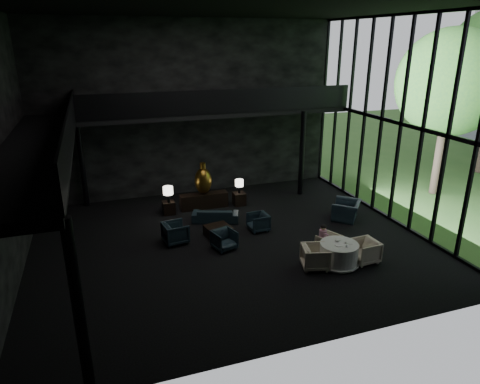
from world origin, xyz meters
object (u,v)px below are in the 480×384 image
object	(u,v)px
side_table_right	(239,199)
dining_chair_north	(329,243)
table_lamp_right	(239,184)
lounge_armchair_east	(258,221)
lounge_armchair_west	(175,231)
window_armchair	(347,206)
child	(323,233)
lounge_armchair_south	(224,239)
bronze_urn	(203,181)
dining_chair_east	(364,249)
coffee_table	(218,231)
table_lamp_left	(168,191)
dining_table	(338,255)
side_table_left	(169,208)
console	(204,201)
dining_chair_west	(315,255)

from	to	relation	value
side_table_right	dining_chair_north	bearing A→B (deg)	-74.52
table_lamp_right	lounge_armchair_east	distance (m)	2.92
lounge_armchair_west	window_armchair	world-z (taller)	window_armchair
window_armchair	child	world-z (taller)	window_armchair
side_table_right	lounge_armchair_south	size ratio (longest dim) A/B	0.75
bronze_urn	side_table_right	size ratio (longest dim) A/B	2.43
table_lamp_right	dining_chair_east	size ratio (longest dim) A/B	0.67
dining_chair_east	table_lamp_right	bearing A→B (deg)	-163.53
coffee_table	child	distance (m)	3.96
bronze_urn	coffee_table	xyz separation A→B (m)	(-0.21, -3.06, -1.07)
dining_chair_east	child	bearing A→B (deg)	-141.03
lounge_armchair_south	child	xyz separation A→B (m)	(3.19, -1.34, 0.36)
table_lamp_left	dining_table	xyz separation A→B (m)	(4.56, -6.12, -0.72)
side_table_right	lounge_armchair_west	world-z (taller)	lounge_armchair_west
table_lamp_left	coffee_table	xyz separation A→B (m)	(1.39, -2.78, -0.85)
lounge_armchair_south	dining_chair_east	bearing A→B (deg)	-45.77
side_table_left	table_lamp_right	bearing A→B (deg)	0.12
dining_chair_north	child	bearing A→B (deg)	-52.20
lounge_armchair_east	dining_chair_north	xyz separation A→B (m)	(1.67, -2.52, -0.03)
coffee_table	child	bearing A→B (deg)	-37.61
console	child	world-z (taller)	child
side_table_left	lounge_armchair_west	xyz separation A→B (m)	(-0.25, -2.85, 0.20)
window_armchair	dining_chair_west	bearing A→B (deg)	-4.01
side_table_left	table_lamp_left	distance (m)	0.78
dining_chair_west	dining_chair_east	bearing A→B (deg)	-79.95
table_lamp_left	dining_chair_west	distance (m)	7.15
side_table_left	lounge_armchair_south	distance (m)	4.12
lounge_armchair_west	lounge_armchair_south	size ratio (longest dim) A/B	1.25
dining_chair_west	console	bearing A→B (deg)	33.71
dining_chair_north	dining_chair_west	distance (m)	1.27
side_table_right	window_armchair	size ratio (longest dim) A/B	0.43
window_armchair	bronze_urn	bearing A→B (deg)	-80.35
side_table_left	dining_table	xyz separation A→B (m)	(4.56, -6.20, 0.05)
console	window_armchair	xyz separation A→B (m)	(5.28, -3.14, 0.25)
coffee_table	dining_chair_west	world-z (taller)	dining_chair_west
side_table_left	table_lamp_right	world-z (taller)	table_lamp_right
lounge_armchair_south	dining_table	xyz separation A→B (m)	(3.27, -2.29, -0.06)
lounge_armchair_east	dining_chair_north	world-z (taller)	lounge_armchair_east
table_lamp_left	table_lamp_right	size ratio (longest dim) A/B	1.12
bronze_urn	coffee_table	distance (m)	3.25
lounge_armchair_west	lounge_armchair_south	xyz separation A→B (m)	(1.55, -1.06, -0.09)
side_table_right	table_lamp_left	bearing A→B (deg)	-178.14
lounge_armchair_south	lounge_armchair_east	bearing A→B (deg)	16.41
lounge_armchair_east	child	distance (m)	2.85
bronze_urn	table_lamp_right	world-z (taller)	bronze_urn
side_table_left	child	bearing A→B (deg)	-49.43
table_lamp_left	dining_chair_north	size ratio (longest dim) A/B	1.01
table_lamp_left	dining_chair_west	world-z (taller)	table_lamp_left
dining_chair_east	lounge_armchair_west	bearing A→B (deg)	-124.54
lounge_armchair_east	child	size ratio (longest dim) A/B	1.27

